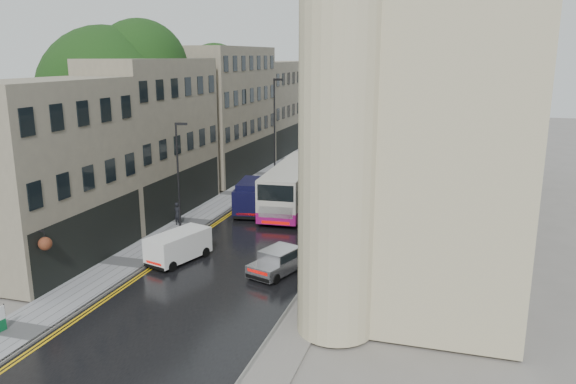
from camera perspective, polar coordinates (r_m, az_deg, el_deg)
The scene contains 16 objects.
road at distance 45.15m, azimuth 1.71°, elevation -0.81°, with size 9.00×85.00×0.02m, color black.
left_sidewalk at distance 46.94m, azimuth -5.20°, elevation -0.23°, with size 2.70×85.00×0.12m, color gray.
right_sidewalk at distance 44.10m, azimuth 8.50°, elevation -1.24°, with size 1.80×85.00×0.12m, color slate.
old_shop_row at distance 49.59m, azimuth -8.17°, elevation 7.41°, with size 4.50×56.00×12.00m, color gray, non-canonical shape.
modern_block at distance 40.96m, azimuth 15.37°, elevation 7.17°, with size 8.00×40.00×14.00m, color #BAB08A, non-canonical shape.
church_spire at distance 97.71m, azimuth 10.90°, elevation 18.58°, with size 6.40×6.40×40.00m, color gray, non-canonical shape.
tree_near at distance 42.32m, azimuth -17.73°, elevation 7.13°, with size 10.56×10.56×13.89m, color black, non-canonical shape.
tree_far at distance 53.44m, azimuth -9.52°, elevation 8.06°, with size 9.24×9.24×12.46m, color black, non-canonical shape.
cream_bus at distance 39.83m, azimuth -2.12°, elevation -0.34°, with size 2.74×12.05×3.29m, color beige, non-canonical shape.
white_lorry at distance 48.95m, azimuth 5.41°, elevation 2.79°, with size 2.38×7.94×4.17m, color silver, non-canonical shape.
silver_hatchback at distance 29.51m, azimuth -3.61°, elevation -7.41°, with size 1.60×3.67×1.37m, color #B6B5BA, non-canonical shape.
white_van at distance 31.87m, azimuth -13.72°, elevation -5.82°, with size 1.64×3.82×1.73m, color white, non-canonical shape.
navy_van at distance 39.89m, azimuth -5.39°, elevation -0.91°, with size 2.00×5.00×2.55m, color black, non-canonical shape.
pedestrian at distance 38.65m, azimuth -11.17°, elevation -2.18°, with size 0.58×0.38×1.59m, color black.
lamp_post_near at distance 36.87m, azimuth -11.09°, elevation 1.43°, with size 0.79×0.18×7.05m, color black, non-canonical shape.
lamp_post_far at distance 55.00m, azimuth -1.38°, elevation 6.72°, with size 1.02×0.23×9.02m, color black, non-canonical shape.
Camera 1 is at (11.30, -14.72, 11.33)m, focal length 35.00 mm.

